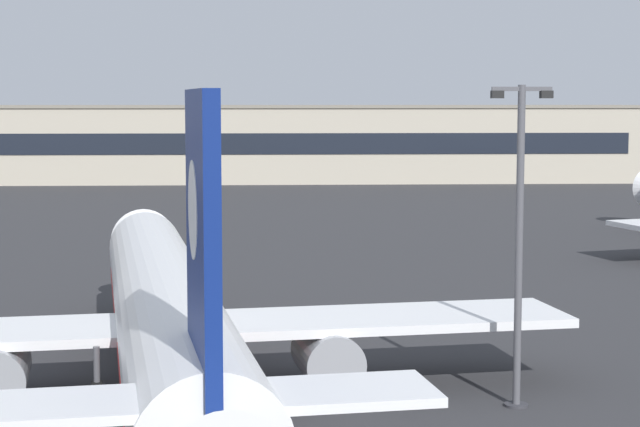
# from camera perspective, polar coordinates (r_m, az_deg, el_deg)

# --- Properties ---
(taxiway_centreline) EXTENTS (8.69, 179.82, 0.01)m
(taxiway_centreline) POSITION_cam_1_polar(r_m,az_deg,el_deg) (59.30, -6.61, -5.29)
(taxiway_centreline) COLOR yellow
(taxiway_centreline) RESTS_ON ground
(airliner_foreground) EXTENTS (32.36, 41.43, 11.65)m
(airliner_foreground) POSITION_cam_1_polar(r_m,az_deg,el_deg) (42.97, -7.84, -5.01)
(airliner_foreground) COLOR white
(airliner_foreground) RESTS_ON ground
(apron_lamp_post) EXTENTS (2.24, 0.90, 11.93)m
(apron_lamp_post) POSITION_cam_1_polar(r_m,az_deg,el_deg) (41.83, 10.09, -1.33)
(apron_lamp_post) COLOR #515156
(apron_lamp_post) RESTS_ON ground
(safety_cone_by_nose_gear) EXTENTS (0.44, 0.44, 0.55)m
(safety_cone_by_nose_gear) POSITION_cam_1_polar(r_m,az_deg,el_deg) (59.74, -5.36, -4.95)
(safety_cone_by_nose_gear) COLOR orange
(safety_cone_by_nose_gear) RESTS_ON ground
(terminal_building) EXTENTS (121.14, 12.40, 10.58)m
(terminal_building) POSITION_cam_1_polar(r_m,az_deg,el_deg) (155.49, -6.12, 3.55)
(terminal_building) COLOR #B2A893
(terminal_building) RESTS_ON ground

